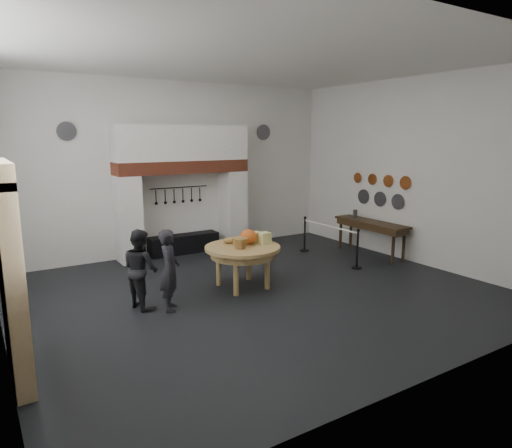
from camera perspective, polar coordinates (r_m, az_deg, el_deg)
floor at (r=9.28m, az=0.27°, el=-8.52°), size 9.00×8.00×0.02m
ceiling at (r=8.86m, az=0.30°, el=20.08°), size 9.00×8.00×0.02m
wall_back at (r=12.34m, az=-9.80°, el=6.88°), size 9.00×0.02×4.50m
wall_front at (r=5.85m, az=21.82°, el=1.87°), size 9.00×0.02×4.50m
wall_right at (r=11.82m, az=19.13°, el=6.26°), size 0.02×8.00×4.50m
chimney_pier_left at (r=11.67m, az=-15.65°, el=0.58°), size 0.55×0.70×2.15m
chimney_pier_right at (r=12.80m, az=-2.92°, el=1.87°), size 0.55×0.70×2.15m
hearth_brick_band at (r=12.02m, az=-9.17°, el=7.08°), size 3.50×0.72×0.32m
chimney_hood at (r=11.99m, az=-9.26°, el=9.98°), size 3.50×0.70×0.90m
iron_range at (r=12.39m, az=-9.01°, el=-2.46°), size 1.90×0.45×0.50m
utensil_rail at (r=12.31m, az=-9.58°, el=4.54°), size 1.60×0.02×0.02m
door_recess at (r=6.65m, az=-29.05°, el=-6.57°), size 0.04×1.10×2.50m
door_jamb_near at (r=5.97m, az=-27.81°, el=-7.85°), size 0.22×0.30×2.60m
door_jamb_far at (r=7.31m, az=-28.73°, el=-4.63°), size 0.22×0.30×2.60m
work_table at (r=9.35m, az=-1.69°, el=-3.00°), size 1.86×1.86×0.07m
pumpkin at (r=9.49m, az=-0.96°, el=-1.61°), size 0.36×0.36×0.31m
cheese_block_big at (r=9.53m, az=1.05°, el=-1.77°), size 0.22×0.22×0.24m
cheese_block_small at (r=9.77m, az=-0.02°, el=-1.57°), size 0.18×0.18×0.20m
wicker_basket at (r=9.12m, az=-2.03°, el=-2.42°), size 0.38×0.38×0.22m
bread_loaf at (r=9.58m, az=-3.27°, el=-2.06°), size 0.31×0.18×0.13m
visitor_near at (r=8.33m, az=-10.75°, el=-5.65°), size 0.55×0.64×1.48m
visitor_far at (r=8.57m, az=-14.23°, el=-5.42°), size 0.71×0.82×1.46m
side_table at (r=12.31m, az=14.21°, el=0.20°), size 0.55×2.20×0.06m
pewter_jug at (r=12.69m, az=12.28°, el=1.25°), size 0.12×0.12×0.22m
copper_pan_a at (r=11.94m, az=18.18°, el=4.91°), size 0.03×0.34×0.34m
copper_pan_b at (r=12.30m, az=16.21°, el=5.19°), size 0.03×0.32×0.32m
copper_pan_c at (r=12.67m, az=14.35°, el=5.44°), size 0.03×0.30×0.30m
copper_pan_d at (r=13.05m, az=12.60°, el=5.67°), size 0.03×0.28×0.28m
pewter_plate_left at (r=12.13m, az=17.31°, el=2.67°), size 0.03×0.40×0.40m
pewter_plate_mid at (r=12.52m, az=15.23°, el=3.03°), size 0.03×0.40×0.40m
pewter_plate_right at (r=12.93m, az=13.28°, el=3.36°), size 0.03×0.40×0.40m
pewter_plate_back_left at (r=11.52m, az=-22.60°, el=10.66°), size 0.44×0.03×0.44m
pewter_plate_back_right at (r=13.54m, az=0.95°, el=11.40°), size 0.44×0.03×0.44m
barrier_post_near at (r=11.03m, az=12.56°, el=-3.18°), size 0.05×0.05×0.90m
barrier_post_far at (r=12.49m, az=6.12°, el=-1.33°), size 0.05×0.05×0.90m
barrier_rope at (r=11.65m, az=9.19°, el=-0.29°), size 0.04×2.00×0.04m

